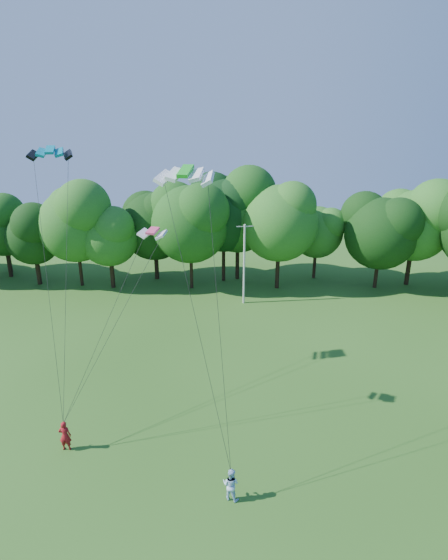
{
  "coord_description": "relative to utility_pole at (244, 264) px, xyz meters",
  "views": [
    {
      "loc": [
        3.74,
        -12.94,
        17.71
      ],
      "look_at": [
        1.9,
        13.0,
        8.56
      ],
      "focal_mm": 28.0,
      "sensor_mm": 36.0,
      "label": 1
    }
  ],
  "objects": [
    {
      "name": "kite_teal",
      "position": [
        -12.41,
        -14.41,
        11.94
      ],
      "size": [
        2.94,
        1.91,
        0.53
      ],
      "rotation": [
        0.0,
        0.0,
        0.28
      ],
      "color": "#057D98",
      "rests_on": "ground"
    },
    {
      "name": "kite_pink",
      "position": [
        -4.75,
        -19.35,
        7.83
      ],
      "size": [
        1.76,
        1.18,
        0.32
      ],
      "rotation": [
        0.0,
        0.0,
        -0.27
      ],
      "color": "#DF3E6E",
      "rests_on": "ground"
    },
    {
      "name": "kite_flyer_right",
      "position": [
        0.1,
        -25.98,
        -3.46
      ],
      "size": [
        1.05,
        0.93,
        1.78
      ],
      "primitive_type": "imported",
      "rotation": [
        0.0,
        0.0,
        2.79
      ],
      "color": "#B2D6F7",
      "rests_on": "ground"
    },
    {
      "name": "utility_pole",
      "position": [
        0.0,
        0.0,
        0.0
      ],
      "size": [
        1.68,
        0.4,
        8.48
      ],
      "rotation": [
        0.0,
        0.0,
        0.19
      ],
      "color": "beige",
      "rests_on": "ground"
    },
    {
      "name": "kite_flyer_left",
      "position": [
        -9.61,
        -23.12,
        -3.4
      ],
      "size": [
        0.73,
        0.52,
        1.9
      ],
      "primitive_type": "imported",
      "rotation": [
        0.0,
        0.0,
        3.24
      ],
      "color": "maroon",
      "rests_on": "ground"
    },
    {
      "name": "kite_green",
      "position": [
        -2.33,
        -22.16,
        11.38
      ],
      "size": [
        2.87,
        1.61,
        0.55
      ],
      "rotation": [
        0.0,
        0.0,
        -0.15
      ],
      "color": "green",
      "rests_on": "ground"
    },
    {
      "name": "tree_back_center",
      "position": [
        -2.64,
        7.08,
        4.05
      ],
      "size": [
        9.25,
        9.25,
        13.46
      ],
      "color": "#342614",
      "rests_on": "ground"
    },
    {
      "name": "tree_back_west",
      "position": [
        -29.28,
        6.56,
        2.49
      ],
      "size": [
        7.54,
        7.54,
        10.97
      ],
      "color": "#362815",
      "rests_on": "ground"
    }
  ]
}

